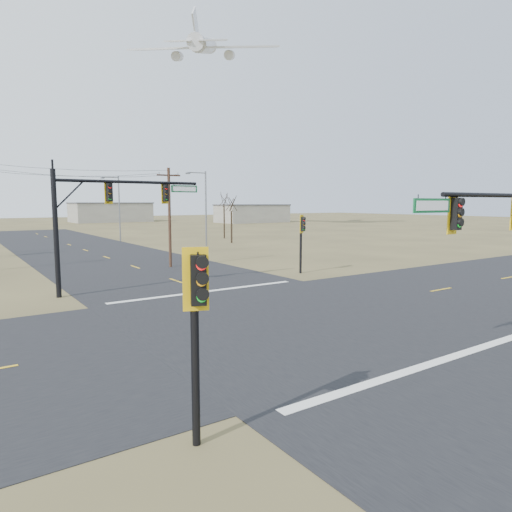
# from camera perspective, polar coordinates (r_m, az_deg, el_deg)

# --- Properties ---
(ground) EXTENTS (320.00, 320.00, 0.00)m
(ground) POSITION_cam_1_polar(r_m,az_deg,el_deg) (21.21, 3.66, -7.73)
(ground) COLOR brown
(ground) RESTS_ON ground
(road_ew) EXTENTS (160.00, 14.00, 0.02)m
(road_ew) POSITION_cam_1_polar(r_m,az_deg,el_deg) (21.21, 3.66, -7.71)
(road_ew) COLOR black
(road_ew) RESTS_ON ground
(road_ns) EXTENTS (14.00, 160.00, 0.02)m
(road_ns) POSITION_cam_1_polar(r_m,az_deg,el_deg) (21.21, 3.66, -7.70)
(road_ns) COLOR black
(road_ns) RESTS_ON ground
(stop_bar_near) EXTENTS (12.00, 0.40, 0.01)m
(stop_bar_near) POSITION_cam_1_polar(r_m,az_deg,el_deg) (16.22, 20.59, -12.64)
(stop_bar_near) COLOR silver
(stop_bar_near) RESTS_ON road_ns
(stop_bar_far) EXTENTS (12.00, 0.40, 0.01)m
(stop_bar_far) POSITION_cam_1_polar(r_m,az_deg,el_deg) (27.36, -6.06, -4.40)
(stop_bar_far) COLOR silver
(stop_bar_far) RESTS_ON road_ns
(mast_arm_far) EXTENTS (8.84, 0.57, 7.10)m
(mast_arm_far) POSITION_cam_1_polar(r_m,az_deg,el_deg) (28.11, -17.90, 6.07)
(mast_arm_far) COLOR black
(mast_arm_far) RESTS_ON ground
(pedestal_signal_ne) EXTENTS (0.68, 0.60, 4.40)m
(pedestal_signal_ne) POSITION_cam_1_polar(r_m,az_deg,el_deg) (34.01, 5.79, 3.18)
(pedestal_signal_ne) COLOR black
(pedestal_signal_ne) RESTS_ON ground
(pedestal_signal_sw) EXTENTS (0.67, 0.58, 4.39)m
(pedestal_signal_sw) POSITION_cam_1_polar(r_m,az_deg,el_deg) (9.65, -7.35, -5.76)
(pedestal_signal_sw) COLOR black
(pedestal_signal_sw) RESTS_ON ground
(utility_pole_near) EXTENTS (1.97, 0.23, 8.05)m
(utility_pole_near) POSITION_cam_1_polar(r_m,az_deg,el_deg) (37.75, -10.76, 5.00)
(utility_pole_near) COLOR #432B1C
(utility_pole_near) RESTS_ON ground
(streetlight_a) EXTENTS (2.39, 0.27, 8.58)m
(streetlight_a) POSITION_cam_1_polar(r_m,az_deg,el_deg) (49.13, -6.48, 6.12)
(streetlight_a) COLOR slate
(streetlight_a) RESTS_ON ground
(streetlight_b) EXTENTS (2.46, 0.39, 8.78)m
(streetlight_b) POSITION_cam_1_polar(r_m,az_deg,el_deg) (64.41, -16.88, 6.10)
(streetlight_b) COLOR slate
(streetlight_b) RESTS_ON ground
(bare_tree_c) EXTENTS (3.15, 3.15, 6.71)m
(bare_tree_c) POSITION_cam_1_polar(r_m,az_deg,el_deg) (59.76, -3.10, 6.68)
(bare_tree_c) COLOR black
(bare_tree_c) RESTS_ON ground
(bare_tree_d) EXTENTS (3.22, 3.22, 7.16)m
(bare_tree_d) POSITION_cam_1_polar(r_m,az_deg,el_deg) (67.54, -4.02, 7.10)
(bare_tree_d) COLOR black
(bare_tree_d) RESTS_ON ground
(warehouse_mid) EXTENTS (20.00, 12.00, 5.00)m
(warehouse_mid) POSITION_cam_1_polar(r_m,az_deg,el_deg) (131.71, -17.72, 5.18)
(warehouse_mid) COLOR #999688
(warehouse_mid) RESTS_ON ground
(warehouse_right) EXTENTS (18.00, 10.00, 4.50)m
(warehouse_right) POSITION_cam_1_polar(r_m,az_deg,el_deg) (121.75, -0.50, 5.28)
(warehouse_right) COLOR #999688
(warehouse_right) RESTS_ON ground
(jet_airliner) EXTENTS (27.69, 27.94, 13.65)m
(jet_airliner) POSITION_cam_1_polar(r_m,az_deg,el_deg) (100.06, -6.63, 24.76)
(jet_airliner) COLOR silver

